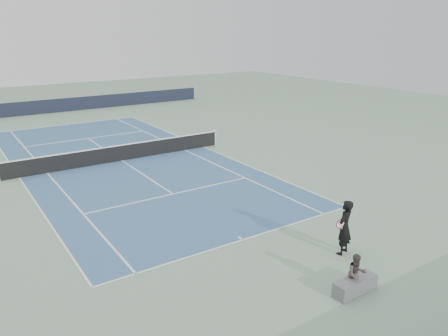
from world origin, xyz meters
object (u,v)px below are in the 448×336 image
tennis_ball (341,259)px  spectator_bench (356,279)px  tennis_net (121,152)px  tennis_player (344,227)px

tennis_ball → spectator_bench: size_ratio=0.05×
tennis_net → spectator_bench: 16.34m
spectator_bench → tennis_ball: bearing=53.4°
tennis_ball → spectator_bench: (-1.10, -1.48, 0.40)m
tennis_ball → spectator_bench: bearing=-126.6°
tennis_net → spectator_bench: bearing=-87.3°
tennis_net → tennis_ball: bearing=-82.9°
tennis_ball → tennis_net: bearing=97.1°
tennis_player → tennis_net: bearing=98.8°
tennis_net → spectator_bench: spectator_bench is taller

